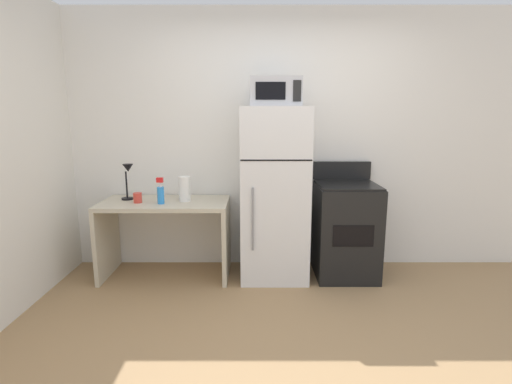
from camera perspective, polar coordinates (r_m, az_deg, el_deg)
The scene contains 10 objects.
ground_plane at distance 2.85m, azimuth 5.89°, elevation -22.33°, with size 12.00×12.00×0.00m, color #9E7A51.
wall_back_white at distance 4.08m, azimuth 3.85°, elevation 7.37°, with size 5.00×0.10×2.60m, color white.
desk at distance 3.93m, azimuth -12.95°, elevation -4.48°, with size 1.22×0.62×0.75m.
desk_lamp at distance 4.00m, azimuth -18.11°, elevation 2.29°, with size 0.14×0.12×0.35m.
coffee_mug at distance 3.88m, azimuth -16.79°, elevation -0.80°, with size 0.08×0.08×0.10m, color #D83F33.
spray_bottle at distance 3.76m, azimuth -13.67°, elevation -0.20°, with size 0.06×0.06×0.25m.
paper_towel_roll at distance 3.82m, azimuth -10.31°, elevation 0.45°, with size 0.11×0.11×0.24m, color white.
refrigerator at distance 3.77m, azimuth 2.71°, elevation -0.30°, with size 0.64×0.64×1.64m.
microwave at distance 3.67m, azimuth 2.86°, elevation 14.33°, with size 0.46×0.35×0.26m.
oven_range at distance 3.96m, azimuth 12.92°, elevation -5.31°, with size 0.58×0.61×1.10m.
Camera 1 is at (-0.27, -2.36, 1.57)m, focal length 27.52 mm.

